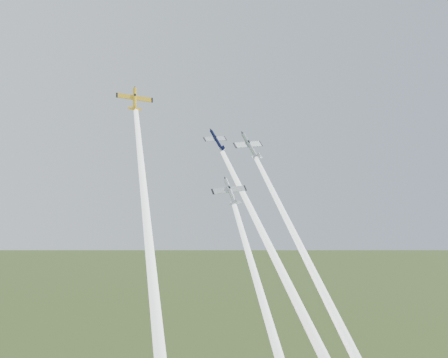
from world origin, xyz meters
TOP-DOWN VIEW (x-y plane):
  - plane_yellow at (-15.27, 4.06)m, footprint 9.24×6.96m
  - smoke_trail_yellow at (-21.94, -18.15)m, footprint 15.28×43.73m
  - plane_navy at (2.82, 1.14)m, footprint 8.08×5.78m
  - smoke_trail_navy at (7.12, -18.38)m, footprint 10.70×38.15m
  - plane_silver_right at (9.91, -1.50)m, footprint 10.15×7.03m
  - smoke_trail_silver_right at (13.61, -23.50)m, footprint 9.58×42.98m
  - plane_silver_low at (-0.39, -8.84)m, footprint 7.79×6.23m

SIDE VIEW (x-z plane):
  - smoke_trail_silver_right at x=13.61m, z-range 33.92..97.65m
  - smoke_trail_navy at x=7.12m, z-range 42.10..98.79m
  - smoke_trail_yellow at x=-21.94m, z-range 40.02..106.41m
  - plane_silver_low at x=-0.39m, z-range 85.53..93.27m
  - plane_silver_right at x=9.91m, z-range 95.22..104.07m
  - plane_navy at x=2.82m, z-range 97.34..104.23m
  - plane_yellow at x=-15.27m, z-range 104.59..112.22m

